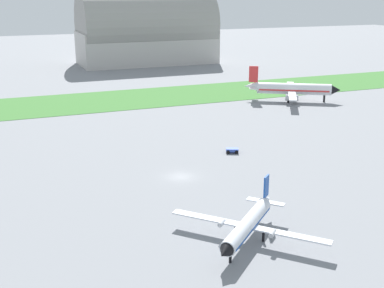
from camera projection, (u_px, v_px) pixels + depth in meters
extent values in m
plane|color=gray|center=(181.00, 177.00, 86.96)|extent=(600.00, 600.00, 0.00)
cube|color=#3D7533|center=(101.00, 101.00, 145.41)|extent=(360.00, 28.00, 0.08)
cylinder|color=white|center=(294.00, 89.00, 144.54)|extent=(19.52, 13.33, 3.18)
cone|color=black|center=(335.00, 90.00, 142.83)|extent=(4.07, 4.15, 3.11)
cone|color=white|center=(251.00, 86.00, 146.23)|extent=(4.94, 4.52, 2.86)
cube|color=red|center=(294.00, 90.00, 144.61)|extent=(18.56, 12.79, 0.44)
cube|color=white|center=(291.00, 86.00, 151.34)|extent=(8.80, 12.97, 0.32)
cube|color=white|center=(292.00, 95.00, 138.24)|extent=(8.80, 12.97, 0.32)
cylinder|color=#B7BABF|center=(291.00, 92.00, 149.31)|extent=(3.87, 3.27, 1.75)
cylinder|color=#B7BABF|center=(292.00, 98.00, 140.93)|extent=(3.87, 3.27, 1.75)
cube|color=red|center=(254.00, 74.00, 145.11)|extent=(2.43, 1.65, 4.62)
cube|color=white|center=(253.00, 85.00, 148.07)|extent=(3.55, 4.36, 0.25)
cube|color=white|center=(253.00, 88.00, 144.25)|extent=(3.55, 4.36, 0.25)
cylinder|color=black|center=(324.00, 99.00, 144.02)|extent=(0.57, 0.57, 2.02)
cylinder|color=black|center=(288.00, 96.00, 147.88)|extent=(0.57, 0.57, 2.02)
cylinder|color=black|center=(288.00, 99.00, 143.16)|extent=(0.57, 0.57, 2.02)
cylinder|color=silver|center=(247.00, 225.00, 63.92)|extent=(11.43, 10.82, 1.92)
cone|color=black|center=(224.00, 252.00, 57.29)|extent=(2.69, 2.68, 1.88)
cone|color=silver|center=(266.00, 200.00, 70.81)|extent=(3.14, 3.09, 1.73)
cube|color=#19479E|center=(247.00, 226.00, 63.96)|extent=(10.89, 10.32, 0.27)
cube|color=silver|center=(289.00, 235.00, 62.18)|extent=(8.17, 8.64, 0.19)
cube|color=silver|center=(210.00, 219.00, 66.51)|extent=(8.17, 8.64, 0.19)
cylinder|color=#B7BABF|center=(273.00, 233.00, 62.50)|extent=(1.54, 1.50, 0.61)
cylinder|color=#B7BABF|center=(222.00, 223.00, 65.27)|extent=(1.54, 1.50, 0.61)
cube|color=#19479E|center=(266.00, 186.00, 69.82)|extent=(1.42, 1.35, 3.07)
cube|color=silver|center=(275.00, 203.00, 69.94)|extent=(2.67, 2.75, 0.15)
cube|color=silver|center=(256.00, 200.00, 71.04)|extent=(2.67, 2.75, 0.15)
cylinder|color=black|center=(230.00, 258.00, 59.42)|extent=(0.35, 0.35, 1.34)
cylinder|color=black|center=(263.00, 237.00, 64.45)|extent=(0.35, 0.35, 1.34)
cylinder|color=black|center=(235.00, 231.00, 66.00)|extent=(0.35, 0.35, 1.34)
cube|color=#334FB2|center=(232.00, 150.00, 99.47)|extent=(2.80, 2.34, 0.55)
cylinder|color=black|center=(236.00, 150.00, 100.24)|extent=(0.74, 0.51, 0.70)
cylinder|color=black|center=(237.00, 152.00, 98.80)|extent=(0.74, 0.51, 0.70)
cylinder|color=black|center=(228.00, 150.00, 100.30)|extent=(0.74, 0.51, 0.70)
cylinder|color=black|center=(228.00, 152.00, 98.86)|extent=(0.74, 0.51, 0.70)
cube|color=#BCB7B2|center=(147.00, 47.00, 218.15)|extent=(57.24, 25.99, 13.78)
cylinder|color=gray|center=(146.00, 25.00, 215.37)|extent=(56.09, 28.59, 28.59)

